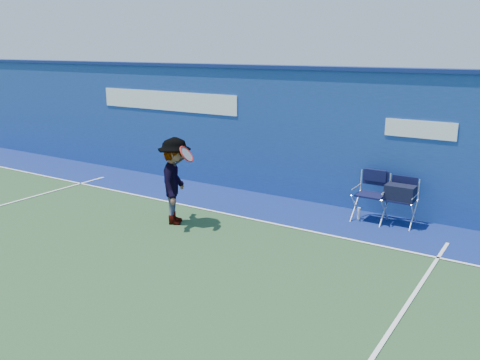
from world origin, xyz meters
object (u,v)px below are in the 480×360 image
Objects in this scene: directors_chair_right at (400,206)px; water_bottle at (359,213)px; directors_chair_left at (370,205)px; tennis_player at (175,181)px.

water_bottle is (-0.79, -0.11, -0.28)m from directors_chair_right.
tennis_player reaches higher than directors_chair_left.
directors_chair_right reaches higher than water_bottle.
directors_chair_left is 4.02m from tennis_player.
tennis_player is at bearing -144.11° from water_bottle.
directors_chair_left is at bearing -173.98° from directors_chair_right.
water_bottle is 3.86m from tennis_player.
directors_chair_left is 0.31m from water_bottle.
tennis_player is (-3.86, -2.33, 0.48)m from directors_chair_right.
tennis_player is (-3.28, -2.27, 0.54)m from directors_chair_left.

